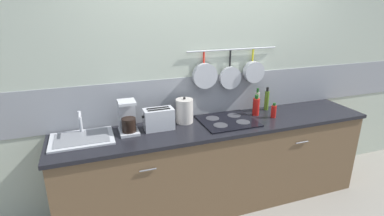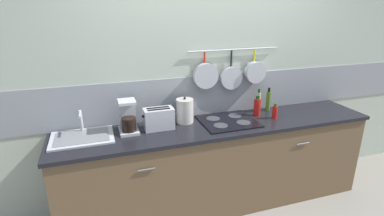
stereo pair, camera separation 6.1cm
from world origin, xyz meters
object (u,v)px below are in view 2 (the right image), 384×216
object	(u,v)px
kettle	(185,111)
bottle_vinegar	(268,100)
toaster	(159,119)
bottle_sesame_oil	(257,107)
bottle_dish_soap	(258,102)
bottle_hot_sauce	(275,112)
coffee_maker	(128,118)

from	to	relation	value
kettle	bottle_vinegar	xyz separation A→B (m)	(0.94, 0.04, -0.01)
toaster	bottle_sesame_oil	distance (m)	1.03
kettle	bottle_dish_soap	size ratio (longest dim) A/B	1.02
bottle_hot_sauce	bottle_vinegar	xyz separation A→B (m)	(0.06, 0.23, 0.04)
bottle_hot_sauce	bottle_dish_soap	bearing A→B (deg)	105.14
bottle_dish_soap	bottle_vinegar	world-z (taller)	same
bottle_sesame_oil	bottle_hot_sauce	size ratio (longest dim) A/B	1.40
bottle_sesame_oil	bottle_vinegar	distance (m)	0.22
toaster	kettle	world-z (taller)	kettle
kettle	bottle_dish_soap	xyz separation A→B (m)	(0.82, 0.04, -0.01)
coffee_maker	bottle_hot_sauce	size ratio (longest dim) A/B	1.91
coffee_maker	bottle_sesame_oil	xyz separation A→B (m)	(1.30, -0.01, -0.03)
bottle_hot_sauce	bottle_vinegar	size ratio (longest dim) A/B	0.61
coffee_maker	bottle_vinegar	distance (m)	1.49
bottle_dish_soap	toaster	bearing A→B (deg)	-173.63
bottle_sesame_oil	bottle_dish_soap	size ratio (longest dim) A/B	0.85
kettle	bottle_sesame_oil	world-z (taller)	kettle
coffee_maker	kettle	bearing A→B (deg)	4.53
bottle_hot_sauce	kettle	bearing A→B (deg)	168.40
toaster	bottle_dish_soap	xyz separation A→B (m)	(1.09, 0.12, 0.01)
toaster	bottle_vinegar	xyz separation A→B (m)	(1.22, 0.13, 0.01)
toaster	bottle_sesame_oil	bearing A→B (deg)	1.29
bottle_dish_soap	bottle_vinegar	size ratio (longest dim) A/B	1.00
bottle_dish_soap	kettle	bearing A→B (deg)	-177.08
coffee_maker	bottle_vinegar	size ratio (longest dim) A/B	1.16
toaster	kettle	size ratio (longest dim) A/B	1.12
coffee_maker	kettle	world-z (taller)	coffee_maker
toaster	bottle_dish_soap	bearing A→B (deg)	6.37
coffee_maker	bottle_hot_sauce	world-z (taller)	coffee_maker
bottle_sesame_oil	bottle_dish_soap	bearing A→B (deg)	55.06
toaster	kettle	xyz separation A→B (m)	(0.27, 0.08, 0.02)
toaster	bottle_hot_sauce	size ratio (longest dim) A/B	1.88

